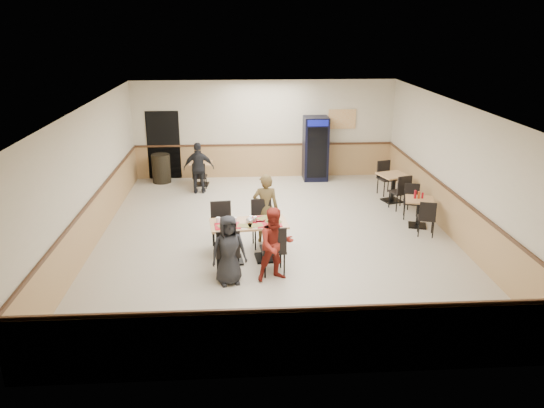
{
  "coord_description": "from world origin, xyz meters",
  "views": [
    {
      "loc": [
        -0.78,
        -11.14,
        4.66
      ],
      "look_at": [
        -0.11,
        -0.5,
        0.97
      ],
      "focal_mm": 35.0,
      "sensor_mm": 36.0,
      "label": 1
    }
  ],
  "objects": [
    {
      "name": "main_table",
      "position": [
        -0.63,
        -1.19,
        0.55
      ],
      "size": [
        1.61,
        0.93,
        0.82
      ],
      "rotation": [
        0.0,
        0.0,
        0.11
      ],
      "color": "black",
      "rests_on": "ground"
    },
    {
      "name": "side_table_far_chair_south",
      "position": [
        3.34,
        1.71,
        0.48
      ],
      "size": [
        0.56,
        0.56,
        0.97
      ],
      "primitive_type": null,
      "rotation": [
        0.0,
        0.0,
        3.44
      ],
      "color": "black",
      "rests_on": "ground"
    },
    {
      "name": "diner_woman_right",
      "position": [
        -0.14,
        -2.08,
        0.72
      ],
      "size": [
        0.82,
        0.71,
        1.43
      ],
      "primitive_type": "imported",
      "rotation": [
        0.0,
        0.0,
        0.27
      ],
      "color": "maroon",
      "rests_on": "ground"
    },
    {
      "name": "side_table_near",
      "position": [
        3.44,
        0.46,
        0.46
      ],
      "size": [
        0.8,
        0.8,
        0.69
      ],
      "rotation": [
        0.0,
        0.0,
        -0.28
      ],
      "color": "black",
      "rests_on": "ground"
    },
    {
      "name": "pepsi_cooler",
      "position": [
        1.55,
        4.59,
        0.97
      ],
      "size": [
        0.74,
        0.75,
        1.94
      ],
      "rotation": [
        0.0,
        0.0,
        0.0
      ],
      "color": "black",
      "rests_on": "ground"
    },
    {
      "name": "lone_diner",
      "position": [
        -1.93,
        3.42,
        0.73
      ],
      "size": [
        0.86,
        0.37,
        1.46
      ],
      "primitive_type": "imported",
      "rotation": [
        0.0,
        0.0,
        3.16
      ],
      "color": "black",
      "rests_on": "ground"
    },
    {
      "name": "condiment_caddy",
      "position": [
        3.41,
        0.51,
        0.78
      ],
      "size": [
        0.23,
        0.06,
        0.2
      ],
      "color": "#AA0C18",
      "rests_on": "side_table_near"
    },
    {
      "name": "tabletop_clutter",
      "position": [
        -0.59,
        -1.25,
        0.85
      ],
      "size": [
        1.36,
        0.76,
        0.12
      ],
      "rotation": [
        0.0,
        0.0,
        0.11
      ],
      "color": "#B30B1C",
      "rests_on": "main_table"
    },
    {
      "name": "room_shell",
      "position": [
        1.78,
        2.55,
        0.58
      ],
      "size": [
        10.0,
        10.0,
        10.0
      ],
      "color": "silver",
      "rests_on": "ground"
    },
    {
      "name": "side_table_near_chair_south",
      "position": [
        3.44,
        -0.09,
        0.44
      ],
      "size": [
        0.5,
        0.5,
        0.87
      ],
      "primitive_type": null,
      "rotation": [
        0.0,
        0.0,
        2.86
      ],
      "color": "black",
      "rests_on": "ground"
    },
    {
      "name": "main_chairs",
      "position": [
        -0.68,
        -1.2,
        0.52
      ],
      "size": [
        1.54,
        1.93,
        1.04
      ],
      "rotation": [
        0.0,
        0.0,
        0.11
      ],
      "color": "black",
      "rests_on": "ground"
    },
    {
      "name": "side_table_near_chair_north",
      "position": [
        3.44,
        1.01,
        0.44
      ],
      "size": [
        0.5,
        0.5,
        0.87
      ],
      "primitive_type": null,
      "rotation": [
        0.0,
        0.0,
        -0.28
      ],
      "color": "black",
      "rests_on": "ground"
    },
    {
      "name": "diner_woman_left",
      "position": [
        -1.02,
        -2.17,
        0.67
      ],
      "size": [
        0.74,
        0.58,
        1.34
      ],
      "primitive_type": "imported",
      "rotation": [
        0.0,
        0.0,
        0.25
      ],
      "color": "black",
      "rests_on": "ground"
    },
    {
      "name": "side_table_far_chair_north",
      "position": [
        3.34,
        2.93,
        0.48
      ],
      "size": [
        0.56,
        0.56,
        0.97
      ],
      "primitive_type": null,
      "rotation": [
        0.0,
        0.0,
        0.3
      ],
      "color": "black",
      "rests_on": "ground"
    },
    {
      "name": "side_table_far",
      "position": [
        3.34,
        2.32,
        0.51
      ],
      "size": [
        0.89,
        0.89,
        0.76
      ],
      "rotation": [
        0.0,
        0.0,
        0.3
      ],
      "color": "black",
      "rests_on": "ground"
    },
    {
      "name": "diner_man_opposite",
      "position": [
        -0.23,
        -0.21,
        0.78
      ],
      "size": [
        0.57,
        0.38,
        1.55
      ],
      "primitive_type": "imported",
      "rotation": [
        0.0,
        0.0,
        3.12
      ],
      "color": "brown",
      "rests_on": "ground"
    },
    {
      "name": "trash_bin",
      "position": [
        -3.16,
        4.55,
        0.43
      ],
      "size": [
        0.55,
        0.55,
        0.87
      ],
      "primitive_type": "cylinder",
      "color": "black",
      "rests_on": "ground"
    },
    {
      "name": "back_table_chair_lone",
      "position": [
        -1.93,
        3.65,
        0.44
      ],
      "size": [
        0.43,
        0.43,
        0.87
      ],
      "primitive_type": null,
      "rotation": [
        0.0,
        0.0,
        3.07
      ],
      "color": "black",
      "rests_on": "ground"
    },
    {
      "name": "ground",
      "position": [
        0.0,
        0.0,
        0.0
      ],
      "size": [
        10.0,
        10.0,
        0.0
      ],
      "primitive_type": "plane",
      "color": "beige",
      "rests_on": "ground"
    },
    {
      "name": "back_table",
      "position": [
        -1.93,
        4.2,
        0.46
      ],
      "size": [
        0.69,
        0.69,
        0.69
      ],
      "rotation": [
        0.0,
        0.0,
        -0.07
      ],
      "color": "black",
      "rests_on": "ground"
    }
  ]
}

